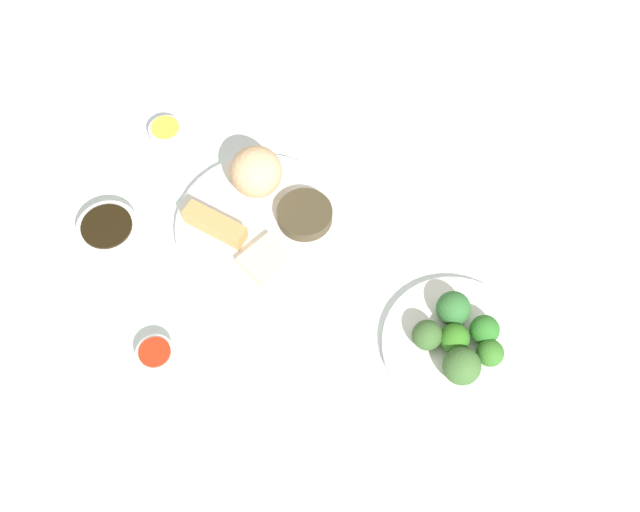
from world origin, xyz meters
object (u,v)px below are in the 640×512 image
sauce_ramekin_sweet_and_sour (156,356)px  soy_sauce_bowl (109,232)px  sauce_ramekin_hot_mustard (167,133)px  broccoli_plate (456,345)px  main_plate (261,227)px

sauce_ramekin_sweet_and_sour → soy_sauce_bowl: bearing=-81.5°
sauce_ramekin_hot_mustard → sauce_ramekin_sweet_and_sour: size_ratio=1.00×
soy_sauce_bowl → sauce_ramekin_sweet_and_sour: (-0.03, 0.22, -0.00)m
soy_sauce_bowl → sauce_ramekin_hot_mustard: 0.20m
broccoli_plate → sauce_ramekin_sweet_and_sour: sauce_ramekin_sweet_and_sour is taller
soy_sauce_bowl → sauce_ramekin_sweet_and_sour: size_ratio=1.71×
main_plate → sauce_ramekin_sweet_and_sour: bearing=41.3°
soy_sauce_bowl → sauce_ramekin_hot_mustard: soy_sauce_bowl is taller
main_plate → sauce_ramekin_sweet_and_sour: sauce_ramekin_sweet_and_sour is taller
soy_sauce_bowl → sauce_ramekin_hot_mustard: (-0.12, -0.16, -0.00)m
broccoli_plate → soy_sauce_bowl: soy_sauce_bowl is taller
broccoli_plate → soy_sauce_bowl: 0.56m
broccoli_plate → soy_sauce_bowl: size_ratio=2.25×
sauce_ramekin_hot_mustard → sauce_ramekin_sweet_and_sour: 0.40m
soy_sauce_bowl → sauce_ramekin_sweet_and_sour: 0.22m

